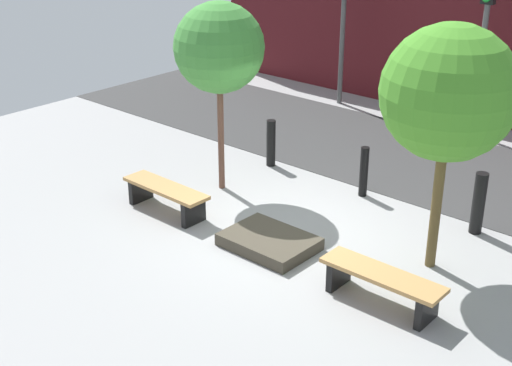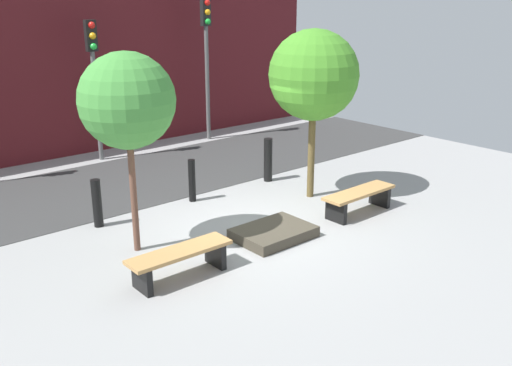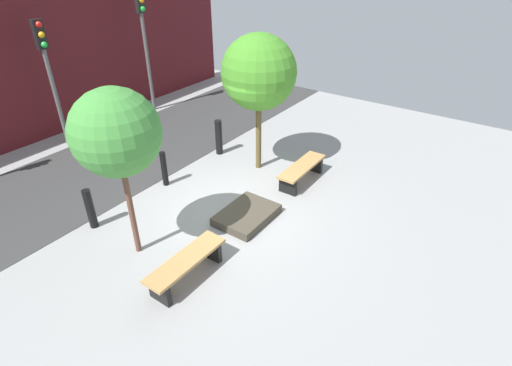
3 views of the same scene
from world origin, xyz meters
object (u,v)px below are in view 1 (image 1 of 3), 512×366
Objects in this scene: bollard_left at (364,172)px; bench_right at (382,282)px; bollard_center at (479,203)px; planter_bed at (269,242)px; bench_left at (166,194)px; tree_behind_left_bench at (219,48)px; tree_behind_right_bench at (449,94)px; bollard_far_left at (271,143)px; traffic_light_west at (343,9)px; traffic_light_mid_west at (485,21)px.

bench_right is at bearing -52.50° from bollard_left.
bench_right is 2.79m from bollard_center.
planter_bed is at bearing 174.22° from bench_right.
bench_right is at bearing 0.44° from bench_left.
tree_behind_left_bench is 0.95× the size of tree_behind_right_bench.
tree_behind_left_bench is at bearing -146.33° from bollard_left.
bench_right is 1.26× the size of planter_bed.
tree_behind_left_bench is at bearing 151.48° from planter_bed.
bollard_left is at bearing 0.00° from bollard_far_left.
tree_behind_left_bench reaches higher than bench_right.
bench_left is 1.24× the size of planter_bed.
tree_behind_left_bench reaches higher than planter_bed.
planter_bed is (-2.14, 0.20, -0.24)m from bench_right.
bench_right reaches higher than bench_left.
bollard_far_left is at bearing 180.00° from bollard_left.
traffic_light_west is 3.58m from traffic_light_mid_west.
bench_right is at bearing -5.34° from planter_bed.
bench_right is at bearing -51.15° from traffic_light_west.
bollard_center is at bearing 33.35° from bench_left.
tree_behind_left_bench reaches higher than traffic_light_west.
traffic_light_west reaches higher than bench_right.
traffic_light_mid_west reaches higher than bench_right.
bollard_center is 7.40m from traffic_light_west.
bench_left reaches higher than planter_bed.
bench_right is 2.16m from planter_bed.
traffic_light_west is at bearing 134.92° from tree_behind_right_bench.
traffic_light_mid_west reaches higher than bench_left.
tree_behind_left_bench is at bearing -75.97° from traffic_light_west.
traffic_light_mid_west is at bearing 0.01° from traffic_light_west.
traffic_light_west is (-5.71, 7.09, 2.00)m from bench_right.
bollard_left is (-2.14, 1.43, -2.17)m from tree_behind_right_bench.
bench_left is at bearing -89.44° from bollard_far_left.
tree_behind_right_bench is 3.46× the size of bollard_center.
traffic_light_west is at bearing -179.99° from traffic_light_mid_west.
traffic_light_west reaches higher than bench_left.
bench_right is at bearing -90.56° from bollard_center.
bench_left is 7.72m from traffic_light_mid_west.
bollard_far_left is 5.23m from traffic_light_mid_west.
bollard_left is 4.77m from traffic_light_mid_west.
tree_behind_right_bench is at bearing -18.31° from bollard_far_left.
bench_right is 0.48× the size of tree_behind_right_bench.
tree_behind_left_bench is (-4.28, 1.36, 2.25)m from bench_right.
tree_behind_left_bench is at bearing 161.90° from bench_right.
traffic_light_mid_west reaches higher than planter_bed.
bench_left is 1.65× the size of bollard_center.
bollard_far_left reaches higher than bench_left.
tree_behind_left_bench is 3.28× the size of bollard_center.
bench_right is 1.68× the size of bollard_center.
bollard_center is (2.17, 0.00, 0.06)m from bollard_left.
traffic_light_mid_west is (3.57, 0.00, 0.16)m from traffic_light_west.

